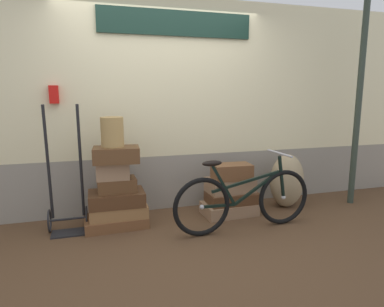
# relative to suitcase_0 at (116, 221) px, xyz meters

# --- Properties ---
(ground) EXTENTS (9.48, 5.20, 0.06)m
(ground) POSITION_rel_suitcase_0_xyz_m (0.66, -0.33, -0.09)
(ground) COLOR #513823
(station_building) EXTENTS (7.48, 0.74, 2.64)m
(station_building) POSITION_rel_suitcase_0_xyz_m (0.67, 0.52, 1.27)
(station_building) COLOR gray
(station_building) RESTS_ON ground
(suitcase_0) EXTENTS (0.71, 0.46, 0.12)m
(suitcase_0) POSITION_rel_suitcase_0_xyz_m (0.00, 0.00, 0.00)
(suitcase_0) COLOR brown
(suitcase_0) RESTS_ON ground
(suitcase_1) EXTENTS (0.64, 0.42, 0.14)m
(suitcase_1) POSITION_rel_suitcase_0_xyz_m (0.03, 0.01, 0.13)
(suitcase_1) COLOR olive
(suitcase_1) RESTS_ON suitcase_0
(suitcase_2) EXTENTS (0.62, 0.41, 0.15)m
(suitcase_2) POSITION_rel_suitcase_0_xyz_m (0.02, -0.01, 0.27)
(suitcase_2) COLOR #4C2D19
(suitcase_2) RESTS_ON suitcase_1
(suitcase_3) EXTENTS (0.43, 0.28, 0.15)m
(suitcase_3) POSITION_rel_suitcase_0_xyz_m (0.03, 0.00, 0.42)
(suitcase_3) COLOR brown
(suitcase_3) RESTS_ON suitcase_2
(suitcase_4) EXTENTS (0.36, 0.23, 0.19)m
(suitcase_4) POSITION_rel_suitcase_0_xyz_m (-0.01, -0.03, 0.60)
(suitcase_4) COLOR #937051
(suitcase_4) RESTS_ON suitcase_3
(suitcase_5) EXTENTS (0.52, 0.36, 0.17)m
(suitcase_5) POSITION_rel_suitcase_0_xyz_m (0.03, -0.04, 0.78)
(suitcase_5) COLOR brown
(suitcase_5) RESTS_ON suitcase_4
(suitcase_6) EXTENTS (0.67, 0.43, 0.15)m
(suitcase_6) POSITION_rel_suitcase_0_xyz_m (1.39, -0.02, 0.01)
(suitcase_6) COLOR #937051
(suitcase_6) RESTS_ON ground
(suitcase_7) EXTENTS (0.62, 0.36, 0.13)m
(suitcase_7) POSITION_rel_suitcase_0_xyz_m (1.42, -0.02, 0.16)
(suitcase_7) COLOR #4C2D19
(suitcase_7) RESTS_ON suitcase_6
(suitcase_8) EXTENTS (0.59, 0.38, 0.18)m
(suitcase_8) POSITION_rel_suitcase_0_xyz_m (1.41, 0.01, 0.31)
(suitcase_8) COLOR #937051
(suitcase_8) RESTS_ON suitcase_7
(suitcase_9) EXTENTS (0.48, 0.29, 0.19)m
(suitcase_9) POSITION_rel_suitcase_0_xyz_m (1.40, -0.04, 0.49)
(suitcase_9) COLOR brown
(suitcase_9) RESTS_ON suitcase_8
(wicker_basket) EXTENTS (0.24, 0.24, 0.32)m
(wicker_basket) POSITION_rel_suitcase_0_xyz_m (0.00, -0.02, 1.02)
(wicker_basket) COLOR #A8844C
(wicker_basket) RESTS_ON suitcase_5
(luggage_trolley) EXTENTS (0.41, 0.35, 1.39)m
(luggage_trolley) POSITION_rel_suitcase_0_xyz_m (-0.51, 0.02, 0.29)
(luggage_trolley) COLOR black
(luggage_trolley) RESTS_ON ground
(burlap_sack) EXTENTS (0.45, 0.38, 0.71)m
(burlap_sack) POSITION_rel_suitcase_0_xyz_m (2.23, 0.04, 0.29)
(burlap_sack) COLOR #9E8966
(burlap_sack) RESTS_ON ground
(bicycle) EXTENTS (1.64, 0.46, 0.85)m
(bicycle) POSITION_rel_suitcase_0_xyz_m (1.35, -0.51, 0.28)
(bicycle) COLOR black
(bicycle) RESTS_ON ground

